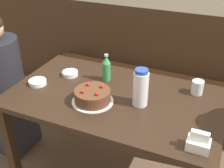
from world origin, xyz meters
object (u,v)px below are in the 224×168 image
bench_seat (148,97)px  bowl_soup_white (38,82)px  birthday_cake (93,96)px  bowl_rice_small (70,73)px  person_teal_shirt (4,90)px  soju_bottle (106,68)px  napkin_holder (199,143)px  glass_water_tall (197,87)px  water_pitcher (141,88)px

bench_seat → bowl_soup_white: size_ratio=16.99×
bench_seat → birthday_cake: (-0.09, -0.94, 0.55)m
bowl_rice_small → person_teal_shirt: bearing=-166.0°
soju_bottle → bowl_soup_white: size_ratio=1.63×
soju_bottle → napkin_holder: (0.69, -0.45, -0.05)m
bench_seat → napkin_holder: bearing=-63.3°
bench_seat → napkin_holder: 1.36m
birthday_cake → bowl_rice_small: bearing=141.8°
bench_seat → birthday_cake: bearing=-95.7°
birthday_cake → glass_water_tall: bearing=31.9°
water_pitcher → birthday_cake: bearing=-161.7°
soju_bottle → bowl_rice_small: size_ratio=1.72×
birthday_cake → bowl_rice_small: birthday_cake is taller
bench_seat → bowl_soup_white: (-0.53, -0.90, 0.52)m
napkin_holder → bowl_soup_white: napkin_holder is taller
water_pitcher → person_teal_shirt: size_ratio=0.21×
bench_seat → birthday_cake: 1.10m
bowl_soup_white → bowl_rice_small: (0.14, 0.19, 0.00)m
birthday_cake → water_pitcher: size_ratio=1.09×
soju_bottle → bowl_soup_white: (-0.40, -0.24, -0.08)m
soju_bottle → glass_water_tall: soju_bottle is taller
soju_bottle → glass_water_tall: 0.61m
bowl_rice_small → glass_water_tall: glass_water_tall is taller
bowl_rice_small → person_teal_shirt: 0.58m
napkin_holder → bowl_soup_white: 1.11m
bench_seat → water_pitcher: size_ratio=8.56×
birthday_cake → glass_water_tall: (0.56, 0.35, 0.00)m
water_pitcher → napkin_holder: bearing=-33.8°
bench_seat → water_pitcher: (0.18, -0.86, 0.62)m
glass_water_tall → person_teal_shirt: person_teal_shirt is taller
glass_water_tall → person_teal_shirt: (-1.40, -0.25, -0.22)m
water_pitcher → bowl_rice_small: water_pitcher is taller
napkin_holder → bench_seat: bearing=116.7°
bench_seat → birthday_cake: size_ratio=7.87×
water_pitcher → glass_water_tall: water_pitcher is taller
bench_seat → soju_bottle: size_ratio=10.41×
birthday_cake → glass_water_tall: 0.67m
bowl_soup_white → bowl_rice_small: size_ratio=1.06×
water_pitcher → bowl_rice_small: (-0.57, 0.15, -0.10)m
soju_bottle → bowl_rice_small: 0.28m
bench_seat → glass_water_tall: bearing=-51.6°
water_pitcher → bowl_soup_white: 0.72m
napkin_holder → person_teal_shirt: 1.52m
person_teal_shirt → water_pitcher: bearing=-0.7°
napkin_holder → bowl_rice_small: napkin_holder is taller
bench_seat → soju_bottle: soju_bottle is taller
bench_seat → water_pitcher: bearing=-78.3°
birthday_cake → bench_seat: bearing=84.3°
bench_seat → bowl_soup_white: 1.17m
bench_seat → water_pitcher: 1.07m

